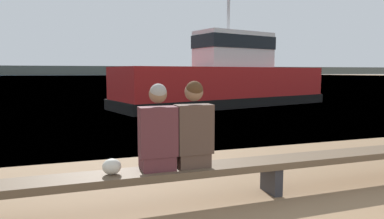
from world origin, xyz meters
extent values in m
plane|color=#426B8E|center=(0.00, 125.84, 0.00)|extent=(240.00, 240.00, 0.00)
cube|color=#4C4C42|center=(0.00, 180.57, 2.19)|extent=(600.00, 12.00, 4.37)
cube|color=brown|center=(-0.19, 3.37, 0.41)|extent=(7.68, 0.44, 0.09)
cube|color=#2D2D33|center=(-0.19, 3.37, 0.18)|extent=(0.12, 0.37, 0.36)
cube|color=#56282D|center=(-1.72, 3.44, 0.54)|extent=(0.39, 0.37, 0.17)
cube|color=#56282D|center=(-1.72, 3.35, 0.91)|extent=(0.44, 0.22, 0.58)
sphere|color=#846047|center=(-1.72, 3.35, 1.35)|extent=(0.21, 0.21, 0.21)
sphere|color=gray|center=(-1.72, 3.33, 1.37)|extent=(0.19, 0.19, 0.19)
cube|color=#4C382D|center=(-1.29, 3.44, 0.54)|extent=(0.39, 0.37, 0.17)
cube|color=#4C382D|center=(-1.29, 3.35, 0.92)|extent=(0.44, 0.22, 0.59)
sphere|color=#846047|center=(-1.29, 3.35, 1.36)|extent=(0.22, 0.22, 0.22)
sphere|color=#472D19|center=(-1.29, 3.33, 1.39)|extent=(0.21, 0.21, 0.21)
ellipsoid|color=beige|center=(-2.26, 3.37, 0.54)|extent=(0.21, 0.17, 0.18)
cube|color=#A81919|center=(4.06, 14.39, 0.90)|extent=(10.93, 5.47, 1.80)
cube|color=black|center=(4.06, 14.39, 0.22)|extent=(11.16, 5.64, 0.43)
cube|color=silver|center=(4.57, 14.53, 2.63)|extent=(4.01, 2.61, 1.66)
cube|color=black|center=(4.57, 14.53, 2.96)|extent=(4.09, 2.68, 0.60)
cylinder|color=#B2B2B7|center=(4.21, 14.43, 4.50)|extent=(0.14, 0.14, 2.08)
camera|label=1|loc=(-2.60, -0.47, 1.60)|focal=32.00mm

